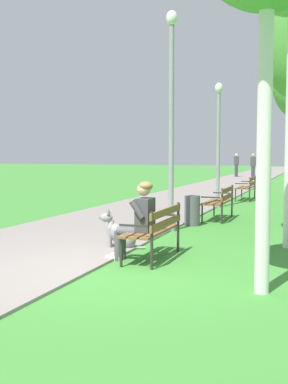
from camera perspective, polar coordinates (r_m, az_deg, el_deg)
name	(u,v)px	position (r m, az deg, el deg)	size (l,w,h in m)	color
ground_plane	(104,273)	(7.04, -4.67, -9.34)	(120.00, 120.00, 0.00)	#3D8433
paved_path	(239,180)	(30.64, 10.93, 1.34)	(3.50, 60.00, 0.04)	gray
park_bench_near	(155,227)	(7.82, 1.30, -4.11)	(0.55, 1.50, 0.85)	brown
park_bench_mid	(220,200)	(12.53, 8.81, -0.90)	(0.55, 1.50, 0.85)	brown
park_bench_far	(247,186)	(18.04, 11.87, 0.71)	(0.55, 1.50, 0.85)	brown
person_seated_on_near_bench	(139,218)	(7.67, -0.64, -3.00)	(0.74, 0.49, 1.25)	#4C4C51
dog_grey	(120,235)	(8.67, -2.81, -4.94)	(0.81, 0.42, 0.71)	gray
lamp_post_near	(171,119)	(10.63, 3.19, 8.46)	(0.24, 0.24, 4.68)	gray
lamp_post_mid	(218,143)	(15.37, 8.60, 5.59)	(0.24, 0.24, 3.83)	gray
litter_bin	(192,211)	(11.51, 5.61, -2.16)	(0.36, 0.36, 0.70)	#515156
pedestrian_distant	(253,167)	(31.47, 12.52, 2.89)	(0.32, 0.22, 1.65)	#383842
pedestrian_further_distant	(236,165)	(34.90, 10.65, 3.07)	(0.32, 0.22, 1.65)	#383842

